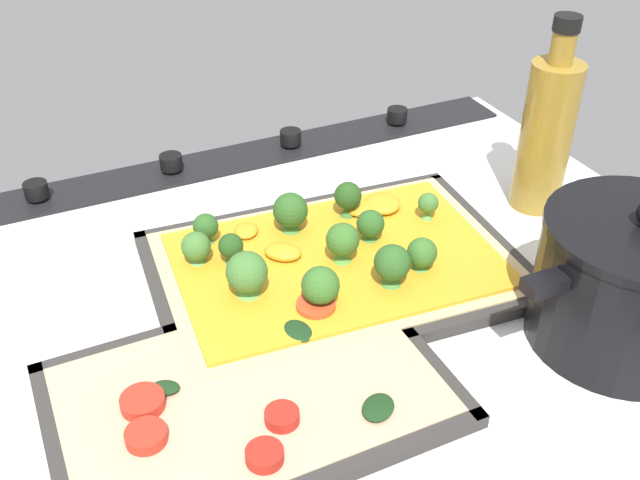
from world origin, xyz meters
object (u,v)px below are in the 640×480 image
Objects in this scene: baking_tray_front at (336,270)px; veggie_pizza_back at (249,392)px; oil_bottle at (547,132)px; broccoli_pizza at (331,256)px; cooking_pot at (631,283)px; baking_tray_back at (250,398)px.

veggie_pizza_back is at bearing 42.22° from baking_tray_front.
baking_tray_front is 1.29× the size of veggie_pizza_back.
oil_bottle reaches higher than veggie_pizza_back.
oil_bottle is (-27.45, -2.00, 7.25)cm from broccoli_pizza.
broccoli_pizza is at bearing -39.81° from baking_tray_front.
oil_bottle is (-27.00, -2.37, 8.92)cm from baking_tray_front.
baking_tray_back is at bearing -11.19° from cooking_pot.
broccoli_pizza is 28.21cm from cooking_pot.
baking_tray_back is (13.76, 13.30, -1.65)cm from broccoli_pizza.
baking_tray_back is 0.68cm from veggie_pizza_back.
oil_bottle is at bearing -109.78° from cooking_pot.
broccoli_pizza is 1.62× the size of oil_bottle.
oil_bottle is (-41.21, -15.30, 8.90)cm from baking_tray_back.
broccoli_pizza is 1.52× the size of cooking_pot.
broccoli_pizza is 19.21cm from baking_tray_back.
cooking_pot is (-19.57, 19.89, 4.12)cm from broccoli_pizza.
baking_tray_front is 1.77cm from broccoli_pizza.
cooking_pot reaches higher than broccoli_pizza.
broccoli_pizza reaches higher than baking_tray_front.
veggie_pizza_back is (0.05, 0.00, 0.67)cm from baking_tray_back.
baking_tray_back is at bearing 20.37° from oil_bottle.
cooking_pot is (-33.38, 6.59, 5.10)cm from veggie_pizza_back.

